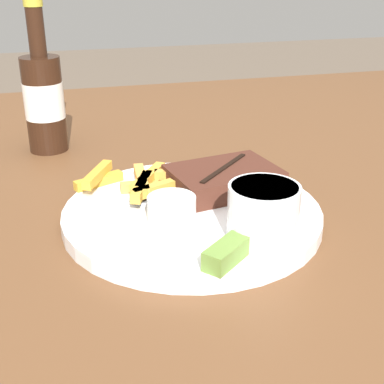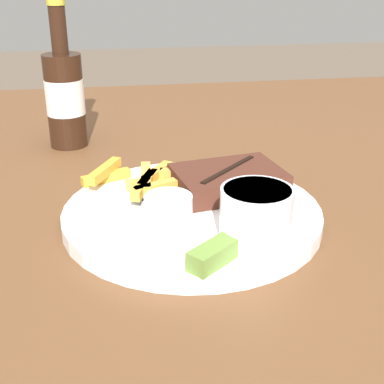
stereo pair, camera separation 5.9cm
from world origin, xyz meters
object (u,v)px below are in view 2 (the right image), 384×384
Objects in this scene: coleslaw_cup at (256,213)px; pickle_spear at (208,255)px; beer_bottle at (65,94)px; steak_portion at (228,180)px; dipping_sauce_cup at (168,207)px; knife_utensil at (194,192)px; dinner_plate at (192,214)px; fork_utensil at (129,198)px.

coleslaw_cup is 1.31× the size of pickle_spear.
beer_bottle is at bearing 109.33° from pickle_spear.
steak_portion reaches higher than pickle_spear.
pickle_spear is 0.46m from beer_bottle.
dipping_sauce_cup is 0.38× the size of knife_utensil.
dinner_plate is at bearing -62.92° from beer_bottle.
beer_bottle is at bearing 133.24° from fork_utensil.
dinner_plate is at bearing -156.74° from knife_utensil.
dipping_sauce_cup is at bearing 143.47° from coleslaw_cup.
coleslaw_cup is 0.07m from pickle_spear.
knife_utensil is (-0.04, -0.00, -0.01)m from steak_portion.
steak_portion reaches higher than dinner_plate.
beer_bottle is at bearing 117.60° from coleslaw_cup.
fork_utensil is (-0.07, 0.16, -0.01)m from pickle_spear.
pickle_spear is (0.03, -0.10, -0.01)m from dipping_sauce_cup.
knife_utensil is (0.01, 0.04, 0.01)m from dinner_plate.
dipping_sauce_cup reaches higher than dinner_plate.
dipping_sauce_cup is at bearing -32.08° from fork_utensil.
steak_portion is 1.15× the size of fork_utensil.
fork_utensil is at bearing -176.96° from steak_portion.
coleslaw_cup is at bearing -60.69° from dinner_plate.
coleslaw_cup is 0.45m from beer_bottle.
steak_portion is at bearing 28.95° from fork_utensil.
dinner_plate is 0.35m from beer_bottle.
dinner_plate is 2.09× the size of steak_portion.
steak_portion is 1.95× the size of coleslaw_cup.
knife_utensil is at bearing -58.17° from beer_bottle.
dinner_plate is 4.08× the size of coleslaw_cup.
steak_portion is at bearing -49.73° from knife_utensil.
pickle_spear reaches higher than dinner_plate.
beer_bottle is (-0.21, 0.39, 0.03)m from coleslaw_cup.
dipping_sauce_cup is at bearing 105.36° from pickle_spear.
dinner_plate is at bearing 0.00° from fork_utensil.
pickle_spear is (-0.06, -0.04, -0.02)m from coleslaw_cup.
fork_utensil is at bearing -72.66° from beer_bottle.
coleslaw_cup is 0.10m from dipping_sauce_cup.
dipping_sauce_cup reaches higher than fork_utensil.
fork_utensil is at bearing 112.57° from pickle_spear.
beer_bottle reaches higher than pickle_spear.
coleslaw_cup is at bearing -19.77° from fork_utensil.
steak_portion and dipping_sauce_cup have the same top height.
steak_portion is 0.11m from dipping_sauce_cup.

